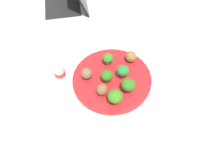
# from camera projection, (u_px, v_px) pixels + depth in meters

# --- Properties ---
(ground_plane) EXTENTS (4.00, 4.00, 0.00)m
(ground_plane) POSITION_uv_depth(u_px,v_px,m) (112.00, 81.00, 0.83)
(ground_plane) COLOR #B2B2AD
(plate) EXTENTS (0.28, 0.28, 0.02)m
(plate) POSITION_uv_depth(u_px,v_px,m) (112.00, 79.00, 0.83)
(plate) COLOR red
(plate) RESTS_ON ground_plane
(broccoli_floret_back_right) EXTENTS (0.04, 0.04, 0.05)m
(broccoli_floret_back_right) POSITION_uv_depth(u_px,v_px,m) (107.00, 76.00, 0.79)
(broccoli_floret_back_right) COLOR #9DD06F
(broccoli_floret_back_right) RESTS_ON plate
(broccoli_floret_far_rim) EXTENTS (0.05, 0.05, 0.05)m
(broccoli_floret_far_rim) POSITION_uv_depth(u_px,v_px,m) (128.00, 85.00, 0.76)
(broccoli_floret_far_rim) COLOR #97C76B
(broccoli_floret_far_rim) RESTS_ON plate
(broccoli_floret_front_right) EXTENTS (0.04, 0.04, 0.05)m
(broccoli_floret_front_right) POSITION_uv_depth(u_px,v_px,m) (123.00, 70.00, 0.80)
(broccoli_floret_front_right) COLOR #9BB883
(broccoli_floret_front_right) RESTS_ON plate
(broccoli_floret_front_left) EXTENTS (0.04, 0.04, 0.05)m
(broccoli_floret_front_left) POSITION_uv_depth(u_px,v_px,m) (107.00, 59.00, 0.84)
(broccoli_floret_front_left) COLOR #91CF7D
(broccoli_floret_front_left) RESTS_ON plate
(broccoli_floret_mid_left) EXTENTS (0.05, 0.05, 0.06)m
(broccoli_floret_mid_left) POSITION_uv_depth(u_px,v_px,m) (115.00, 96.00, 0.73)
(broccoli_floret_mid_left) COLOR #92B868
(broccoli_floret_mid_left) RESTS_ON plate
(meatball_back_left) EXTENTS (0.04, 0.04, 0.04)m
(meatball_back_left) POSITION_uv_depth(u_px,v_px,m) (102.00, 89.00, 0.77)
(meatball_back_left) COLOR brown
(meatball_back_left) RESTS_ON plate
(meatball_center) EXTENTS (0.04, 0.04, 0.04)m
(meatball_center) POSITION_uv_depth(u_px,v_px,m) (87.00, 73.00, 0.81)
(meatball_center) COLOR brown
(meatball_center) RESTS_ON plate
(meatball_mid_right) EXTENTS (0.04, 0.04, 0.04)m
(meatball_mid_right) POSITION_uv_depth(u_px,v_px,m) (131.00, 57.00, 0.85)
(meatball_mid_right) COLOR brown
(meatball_mid_right) RESTS_ON plate
(napkin) EXTENTS (0.17, 0.12, 0.01)m
(napkin) POSITION_uv_depth(u_px,v_px,m) (174.00, 66.00, 0.87)
(napkin) COLOR white
(napkin) RESTS_ON ground_plane
(fork) EXTENTS (0.12, 0.03, 0.01)m
(fork) POSITION_uv_depth(u_px,v_px,m) (175.00, 61.00, 0.88)
(fork) COLOR silver
(fork) RESTS_ON napkin
(knife) EXTENTS (0.15, 0.02, 0.01)m
(knife) POSITION_uv_depth(u_px,v_px,m) (178.00, 68.00, 0.86)
(knife) COLOR white
(knife) RESTS_ON napkin
(yogurt_bottle) EXTENTS (0.04, 0.04, 0.08)m
(yogurt_bottle) POSITION_uv_depth(u_px,v_px,m) (60.00, 72.00, 0.81)
(yogurt_bottle) COLOR white
(yogurt_bottle) RESTS_ON ground_plane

